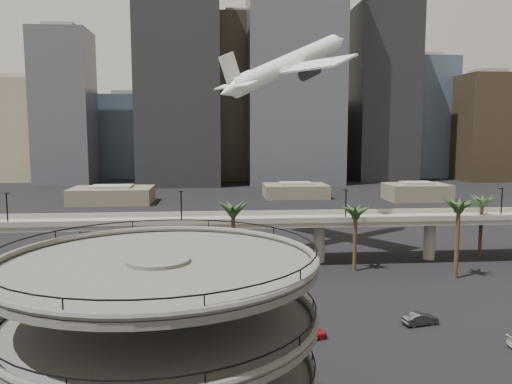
{
  "coord_description": "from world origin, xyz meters",
  "views": [
    {
      "loc": [
        -9.12,
        -37.91,
        24.9
      ],
      "look_at": [
        -3.53,
        28.0,
        16.94
      ],
      "focal_mm": 35.0,
      "sensor_mm": 36.0,
      "label": 1
    }
  ],
  "objects": [
    {
      "name": "parking_ramp",
      "position": [
        -13.0,
        -4.0,
        9.84
      ],
      "size": [
        22.2,
        22.2,
        17.35
      ],
      "color": "#53504E",
      "rests_on": "ground"
    },
    {
      "name": "overpass",
      "position": [
        0.0,
        55.0,
        7.34
      ],
      "size": [
        130.0,
        9.3,
        14.7
      ],
      "color": "gray",
      "rests_on": "ground"
    },
    {
      "name": "palm_trees",
      "position": [
        21.48,
        47.47,
        11.3
      ],
      "size": [
        54.4,
        18.4,
        14.0
      ],
      "color": "#4B3720",
      "rests_on": "ground"
    },
    {
      "name": "low_buildings",
      "position": [
        6.89,
        142.3,
        2.86
      ],
      "size": [
        135.0,
        27.5,
        6.8
      ],
      "color": "brown",
      "rests_on": "ground"
    },
    {
      "name": "skyline",
      "position": [
        15.11,
        217.09,
        41.69
      ],
      "size": [
        269.0,
        86.0,
        114.1
      ],
      "color": "#7E6A57",
      "rests_on": "ground"
    },
    {
      "name": "airborne_jet",
      "position": [
        6.46,
        67.52,
        38.77
      ],
      "size": [
        31.94,
        30.76,
        17.67
      ],
      "rotation": [
        0.0,
        -0.39,
        0.61
      ],
      "color": "white",
      "rests_on": "ground"
    },
    {
      "name": "car_a",
      "position": [
        1.94,
        19.0,
        0.81
      ],
      "size": [
        5.13,
        3.22,
        1.63
      ],
      "primitive_type": "imported",
      "rotation": [
        0.0,
        0.0,
        1.86
      ],
      "color": "#A5171C",
      "rests_on": "ground"
    },
    {
      "name": "car_b",
      "position": [
        17.41,
        22.36,
        0.78
      ],
      "size": [
        4.97,
        2.63,
        1.56
      ],
      "primitive_type": "imported",
      "rotation": [
        0.0,
        0.0,
        1.79
      ],
      "color": "#242228",
      "rests_on": "ground"
    }
  ]
}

